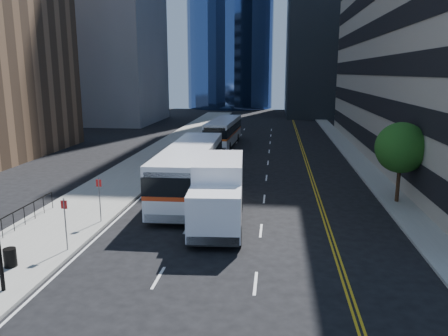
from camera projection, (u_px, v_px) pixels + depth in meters
name	position (u px, v px, depth m)	size (l,w,h in m)	color
ground	(249.00, 244.00, 21.43)	(160.00, 160.00, 0.00)	black
sidewalk_west	(166.00, 150.00, 46.88)	(5.00, 90.00, 0.15)	gray
sidewalk_east	(352.00, 154.00, 44.61)	(2.00, 90.00, 0.15)	gray
midrise_west	(100.00, 15.00, 71.35)	(18.00, 18.00, 35.00)	gray
street_tree	(401.00, 148.00, 27.36)	(3.20, 3.20, 5.10)	#332114
bus_front	(190.00, 169.00, 29.44)	(3.19, 13.44, 3.45)	white
bus_rear	(224.00, 131.00, 50.08)	(3.04, 11.77, 3.01)	white
box_truck	(218.00, 192.00, 23.72)	(3.09, 7.67, 3.59)	white
trash_can	(10.00, 258.00, 18.59)	(0.54, 0.54, 0.81)	black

